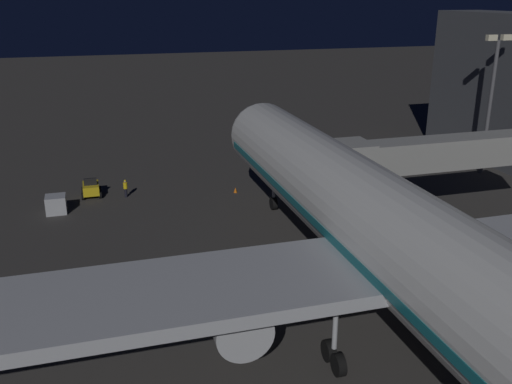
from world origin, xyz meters
name	(u,v)px	position (x,y,z in m)	size (l,w,h in m)	color
ground_plane	(334,277)	(0.00, 0.00, 0.00)	(320.00, 320.00, 0.00)	#383533
airliner_at_gate	(404,247)	(0.00, 8.52, 6.05)	(51.32, 58.31, 18.33)	silver
jet_bridge	(422,155)	(-10.62, -6.88, 6.17)	(19.48, 3.40, 7.71)	#9E9E99
apron_floodlight_mast	(491,93)	(-25.50, -17.89, 8.79)	(2.90, 0.50, 14.81)	#59595E
baggage_tug_lead	(91,189)	(15.99, -22.13, 0.78)	(1.86, 2.50, 1.95)	yellow
baggage_container_near_belt	(56,204)	(19.09, -18.39, 0.81)	(1.77, 1.74, 1.62)	#B7BABF
ground_crew_near_nose_gear	(125,188)	(12.76, -20.90, 0.98)	(0.40, 0.40, 1.77)	black
traffic_cone_nose_port	(277,186)	(-2.20, -19.18, 0.28)	(0.36, 0.36, 0.55)	orange
traffic_cone_nose_starboard	(235,190)	(2.20, -19.18, 0.28)	(0.36, 0.36, 0.55)	orange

